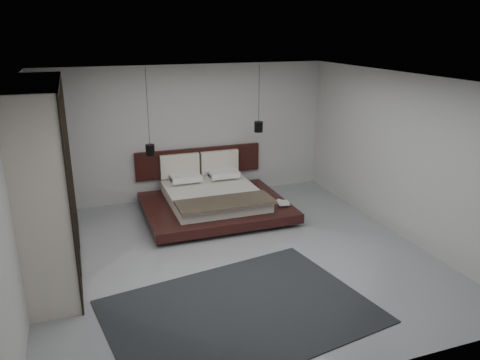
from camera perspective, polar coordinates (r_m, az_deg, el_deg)
name	(u,v)px	position (r m, az deg, el deg)	size (l,w,h in m)	color
floor	(235,255)	(7.63, -0.60, -9.16)	(6.00, 6.00, 0.00)	gray
ceiling	(234,79)	(6.82, -0.68, 12.23)	(6.00, 6.00, 0.00)	white
wall_back	(188,133)	(9.90, -6.31, 5.75)	(6.00, 6.00, 0.00)	#B4B4B2
wall_front	(338,261)	(4.57, 11.82, -9.58)	(6.00, 6.00, 0.00)	#B4B4B2
wall_left	(19,195)	(6.80, -25.30, -1.65)	(6.00, 6.00, 0.00)	#B4B4B2
wall_right	(399,155)	(8.52, 18.84, 2.86)	(6.00, 6.00, 0.00)	#B4B4B2
lattice_screen	(35,156)	(9.17, -23.67, 2.69)	(0.05, 0.90, 2.60)	black
bed	(213,199)	(9.25, -3.29, -2.28)	(2.72, 2.37, 1.07)	black
book_lower	(278,204)	(9.05, 4.68, -2.90)	(0.20, 0.27, 0.03)	#99724C
book_upper	(278,203)	(9.01, 4.65, -2.84)	(0.21, 0.29, 0.02)	#99724C
pendant_left	(150,149)	(9.12, -10.90, 3.68)	(0.17, 0.17, 1.64)	black
pendant_right	(259,127)	(9.63, 2.28, 6.53)	(0.18, 0.18, 1.34)	black
wardrobe	(45,181)	(7.26, -22.63, -0.06)	(0.67, 2.86, 2.81)	beige
rug	(240,311)	(6.27, -0.01, -15.72)	(3.29, 2.35, 0.01)	black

